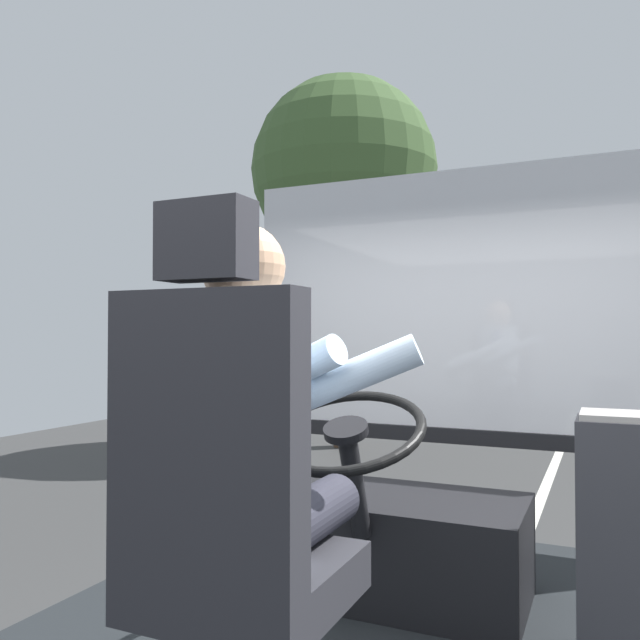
% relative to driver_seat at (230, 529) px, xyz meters
% --- Properties ---
extents(ground, '(18.00, 44.00, 0.06)m').
position_rel_driver_seat_xyz_m(ground, '(0.15, 9.29, -1.36)').
color(ground, '#343434').
extents(driver_seat, '(0.48, 0.48, 1.36)m').
position_rel_driver_seat_xyz_m(driver_seat, '(0.00, 0.00, 0.00)').
color(driver_seat, black).
rests_on(driver_seat, bus_floor).
extents(bus_driver, '(0.77, 0.55, 0.83)m').
position_rel_driver_seat_xyz_m(bus_driver, '(0.00, 0.11, 0.23)').
color(bus_driver, '#282833').
rests_on(bus_driver, driver_seat).
extents(steering_console, '(1.10, 0.99, 0.84)m').
position_rel_driver_seat_xyz_m(steering_console, '(0.00, 1.15, -0.36)').
color(steering_console, black).
rests_on(steering_console, bus_floor).
extents(fare_box, '(0.25, 0.25, 0.80)m').
position_rel_driver_seat_xyz_m(fare_box, '(0.86, 0.95, -0.19)').
color(fare_box, '#333338').
rests_on(fare_box, bus_floor).
extents(windshield_panel, '(2.50, 0.08, 1.48)m').
position_rel_driver_seat_xyz_m(windshield_panel, '(0.15, 2.11, 0.46)').
color(windshield_panel, silver).
extents(street_tree, '(2.98, 2.98, 5.94)m').
position_rel_driver_seat_xyz_m(street_tree, '(-3.01, 8.09, 3.08)').
color(street_tree, '#4C3828').
rests_on(street_tree, ground).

